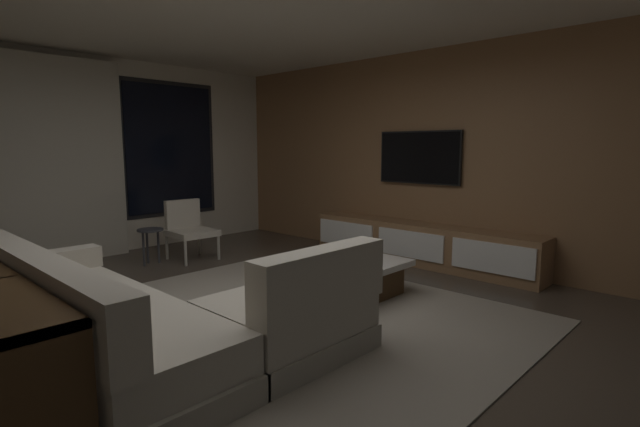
# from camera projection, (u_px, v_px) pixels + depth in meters

# --- Properties ---
(floor) EXTENTS (9.20, 9.20, 0.00)m
(floor) POSITION_uv_depth(u_px,v_px,m) (253.00, 324.00, 3.97)
(floor) COLOR #473D33
(back_wall_with_window) EXTENTS (6.60, 0.30, 2.70)m
(back_wall_with_window) POSITION_uv_depth(u_px,v_px,m) (75.00, 158.00, 6.20)
(back_wall_with_window) COLOR beige
(back_wall_with_window) RESTS_ON floor
(media_wall) EXTENTS (0.12, 7.80, 2.70)m
(media_wall) POSITION_uv_depth(u_px,v_px,m) (441.00, 158.00, 5.99)
(media_wall) COLOR #8E6642
(media_wall) RESTS_ON floor
(area_rug) EXTENTS (3.20, 3.80, 0.01)m
(area_rug) POSITION_uv_depth(u_px,v_px,m) (292.00, 316.00, 4.15)
(area_rug) COLOR gray
(area_rug) RESTS_ON floor
(sectional_couch) EXTENTS (1.98, 2.50, 0.82)m
(sectional_couch) POSITION_uv_depth(u_px,v_px,m) (150.00, 322.00, 3.24)
(sectional_couch) COLOR #A49C8C
(sectional_couch) RESTS_ON floor
(coffee_table) EXTENTS (1.16, 1.16, 0.36)m
(coffee_table) POSITION_uv_depth(u_px,v_px,m) (334.00, 277.00, 4.73)
(coffee_table) COLOR #472F18
(coffee_table) RESTS_ON floor
(book_stack_on_coffee_table) EXTENTS (0.29, 0.20, 0.11)m
(book_stack_on_coffee_table) POSITION_uv_depth(u_px,v_px,m) (325.00, 259.00, 4.52)
(book_stack_on_coffee_table) COLOR #68CC86
(book_stack_on_coffee_table) RESTS_ON coffee_table
(accent_chair_near_window) EXTENTS (0.56, 0.58, 0.78)m
(accent_chair_near_window) POSITION_uv_depth(u_px,v_px,m) (189.00, 226.00, 6.27)
(accent_chair_near_window) COLOR #B2ADA0
(accent_chair_near_window) RESTS_ON floor
(side_stool) EXTENTS (0.32, 0.32, 0.46)m
(side_stool) POSITION_uv_depth(u_px,v_px,m) (150.00, 235.00, 5.95)
(side_stool) COLOR #333338
(side_stool) RESTS_ON floor
(media_console) EXTENTS (0.46, 3.10, 0.52)m
(media_console) POSITION_uv_depth(u_px,v_px,m) (423.00, 245.00, 5.97)
(media_console) COLOR #8E6642
(media_console) RESTS_ON floor
(mounted_tv) EXTENTS (0.05, 1.17, 0.68)m
(mounted_tv) POSITION_uv_depth(u_px,v_px,m) (419.00, 157.00, 6.08)
(mounted_tv) COLOR black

